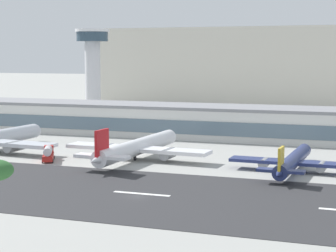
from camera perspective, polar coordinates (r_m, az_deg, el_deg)
ground_plane at (r=118.40m, az=-2.97°, el=-6.71°), size 1400.00×1400.00×0.00m
runway_strip at (r=120.53m, az=-2.54°, el=-6.45°), size 800.00×43.34×0.08m
runway_centreline_dash_4 at (r=120.50m, az=-2.51°, el=-6.43°), size 12.00×1.20×0.01m
terminal_building at (r=204.27m, az=1.96°, el=0.50°), size 213.59×21.75×10.75m
control_tower at (r=265.86m, az=-7.16°, el=6.04°), size 14.81×14.81×38.79m
distant_hotel_block at (r=325.80m, az=4.90°, el=5.55°), size 136.88×29.66×42.00m
airliner_red_tail_gate_1 at (r=158.30m, az=-3.13°, el=-2.10°), size 40.34×48.81×10.18m
airliner_gold_tail_gate_2 at (r=144.64m, az=11.70°, el=-3.34°), size 30.20×38.71×8.08m
service_fuel_truck_1 at (r=160.04m, az=-11.29°, el=-2.56°), size 6.20×8.75×3.95m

